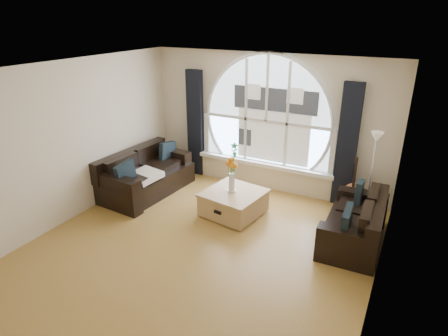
% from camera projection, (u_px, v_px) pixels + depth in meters
% --- Properties ---
extents(ground, '(5.00, 5.50, 0.01)m').
position_uv_depth(ground, '(197.00, 251.00, 5.86)').
color(ground, brown).
rests_on(ground, ground).
extents(ceiling, '(5.00, 5.50, 0.01)m').
position_uv_depth(ceiling, '(191.00, 71.00, 4.84)').
color(ceiling, silver).
rests_on(ceiling, ground).
extents(wall_back, '(5.00, 0.01, 2.70)m').
position_uv_depth(wall_back, '(267.00, 123.00, 7.61)').
color(wall_back, beige).
rests_on(wall_back, ground).
extents(wall_front, '(5.00, 0.01, 2.70)m').
position_uv_depth(wall_front, '(16.00, 285.00, 3.09)').
color(wall_front, beige).
rests_on(wall_front, ground).
extents(wall_left, '(0.01, 5.50, 2.70)m').
position_uv_depth(wall_left, '(67.00, 143.00, 6.42)').
color(wall_left, beige).
rests_on(wall_left, ground).
extents(wall_right, '(0.01, 5.50, 2.70)m').
position_uv_depth(wall_right, '(385.00, 209.00, 4.28)').
color(wall_right, beige).
rests_on(wall_right, ground).
extents(attic_slope, '(0.92, 5.50, 0.72)m').
position_uv_depth(attic_slope, '(370.00, 119.00, 4.03)').
color(attic_slope, silver).
rests_on(attic_slope, ground).
extents(arched_window, '(2.60, 0.06, 2.15)m').
position_uv_depth(arched_window, '(267.00, 110.00, 7.48)').
color(arched_window, silver).
rests_on(arched_window, wall_back).
extents(window_sill, '(2.90, 0.22, 0.08)m').
position_uv_depth(window_sill, '(263.00, 164.00, 7.84)').
color(window_sill, white).
rests_on(window_sill, wall_back).
extents(window_frame, '(2.76, 0.08, 2.15)m').
position_uv_depth(window_frame, '(266.00, 110.00, 7.45)').
color(window_frame, white).
rests_on(window_frame, wall_back).
extents(neighbor_house, '(1.70, 0.02, 1.50)m').
position_uv_depth(neighbor_house, '(274.00, 117.00, 7.45)').
color(neighbor_house, silver).
rests_on(neighbor_house, wall_back).
extents(curtain_left, '(0.35, 0.12, 2.30)m').
position_uv_depth(curtain_left, '(195.00, 124.00, 8.27)').
color(curtain_left, black).
rests_on(curtain_left, ground).
extents(curtain_right, '(0.35, 0.12, 2.30)m').
position_uv_depth(curtain_right, '(347.00, 146.00, 6.90)').
color(curtain_right, black).
rests_on(curtain_right, ground).
extents(sofa_left, '(1.10, 1.97, 0.85)m').
position_uv_depth(sofa_left, '(147.00, 174.00, 7.64)').
color(sofa_left, black).
rests_on(sofa_left, ground).
extents(sofa_right, '(0.87, 1.66, 0.73)m').
position_uv_depth(sofa_right, '(355.00, 219.00, 5.98)').
color(sofa_right, black).
rests_on(sofa_right, ground).
extents(coffee_chest, '(1.11, 1.11, 0.48)m').
position_uv_depth(coffee_chest, '(234.00, 202.00, 6.86)').
color(coffee_chest, '#A48052').
rests_on(coffee_chest, ground).
extents(throw_blanket, '(0.64, 0.64, 0.10)m').
position_uv_depth(throw_blanket, '(144.00, 176.00, 7.29)').
color(throw_blanket, silver).
rests_on(throw_blanket, sofa_left).
extents(vase_flowers, '(0.24, 0.24, 0.70)m').
position_uv_depth(vase_flowers, '(232.00, 171.00, 6.66)').
color(vase_flowers, white).
rests_on(vase_flowers, coffee_chest).
extents(floor_lamp, '(0.24, 0.24, 1.60)m').
position_uv_depth(floor_lamp, '(371.00, 178.00, 6.47)').
color(floor_lamp, '#B2B2B2').
rests_on(floor_lamp, ground).
extents(guitar, '(0.39, 0.29, 1.06)m').
position_uv_depth(guitar, '(354.00, 183.00, 6.92)').
color(guitar, brown).
rests_on(guitar, ground).
extents(potted_plant, '(0.19, 0.16, 0.31)m').
position_uv_depth(potted_plant, '(234.00, 150.00, 8.05)').
color(potted_plant, '#1E6023').
rests_on(potted_plant, window_sill).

